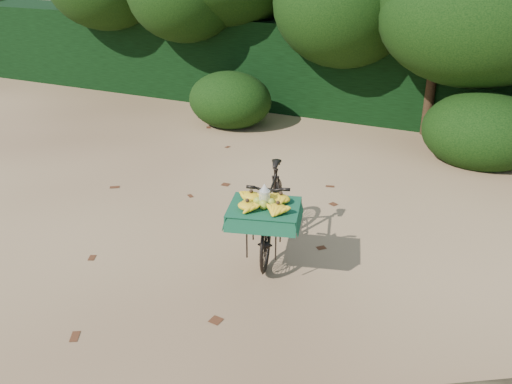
% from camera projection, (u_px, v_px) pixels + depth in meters
% --- Properties ---
extents(ground, '(80.00, 80.00, 0.00)m').
position_uv_depth(ground, '(294.00, 272.00, 5.80)').
color(ground, tan).
rests_on(ground, ground).
extents(vendor_bicycle, '(1.01, 1.80, 0.98)m').
position_uv_depth(vendor_bicycle, '(272.00, 209.00, 6.05)').
color(vendor_bicycle, black).
rests_on(vendor_bicycle, ground).
extents(hedge_backdrop, '(26.00, 1.80, 1.80)m').
position_uv_depth(hedge_backdrop, '(412.00, 73.00, 10.62)').
color(hedge_backdrop, black).
rests_on(hedge_backdrop, ground).
extents(tree_row, '(14.50, 2.00, 4.00)m').
position_uv_depth(tree_row, '(375.00, 17.00, 9.75)').
color(tree_row, black).
rests_on(tree_row, ground).
extents(bush_clumps, '(8.80, 1.70, 0.90)m').
position_uv_depth(bush_clumps, '(417.00, 126.00, 8.96)').
color(bush_clumps, black).
rests_on(bush_clumps, ground).
extents(leaf_litter, '(7.00, 7.30, 0.01)m').
position_uv_depth(leaf_litter, '(314.00, 244.00, 6.34)').
color(leaf_litter, '#4B2614').
rests_on(leaf_litter, ground).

